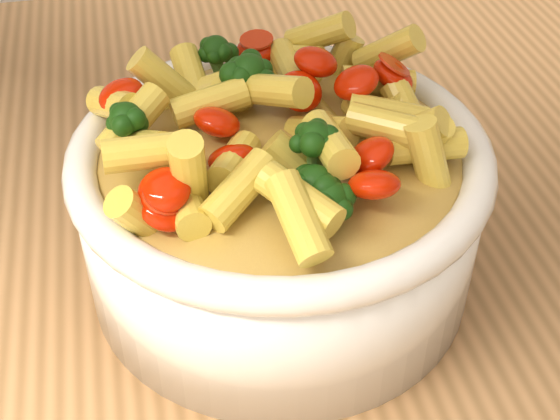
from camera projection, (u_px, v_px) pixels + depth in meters
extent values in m
cube|color=#B17D4C|center=(153.00, 270.00, 0.52)|extent=(1.20, 0.80, 0.04)
cylinder|color=#B17D4C|center=(534.00, 271.00, 1.16)|extent=(0.05, 0.05, 0.86)
cylinder|color=white|center=(280.00, 216.00, 0.47)|extent=(0.23, 0.23, 0.09)
ellipsoid|color=white|center=(280.00, 251.00, 0.48)|extent=(0.21, 0.21, 0.03)
torus|color=white|center=(280.00, 154.00, 0.44)|extent=(0.24, 0.24, 0.02)
ellipsoid|color=gold|center=(280.00, 154.00, 0.44)|extent=(0.21, 0.21, 0.02)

